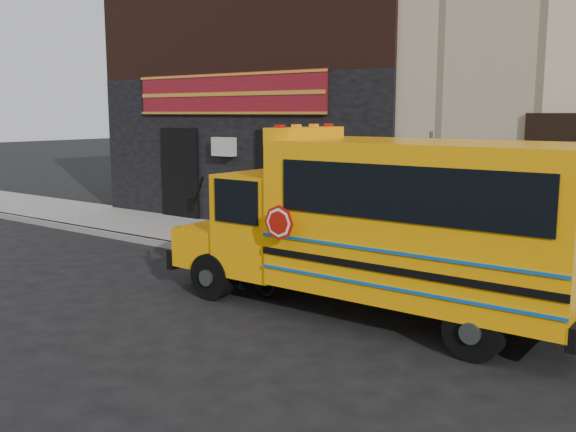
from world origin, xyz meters
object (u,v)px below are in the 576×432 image
(school_bus, at_px, (389,221))
(sign_pole, at_px, (429,202))
(cyclist, at_px, (251,239))
(bicycle, at_px, (248,257))

(school_bus, height_order, sign_pole, school_bus)
(school_bus, bearing_deg, cyclist, -177.46)
(school_bus, relative_size, bicycle, 3.44)
(sign_pole, height_order, cyclist, sign_pole)
(school_bus, xyz_separation_m, sign_pole, (-0.21, 1.90, 0.06))
(cyclist, bearing_deg, school_bus, -61.78)
(school_bus, xyz_separation_m, cyclist, (-2.66, -0.12, -0.58))
(bicycle, relative_size, cyclist, 1.08)
(sign_pole, bearing_deg, bicycle, -140.72)
(school_bus, distance_m, sign_pole, 1.92)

